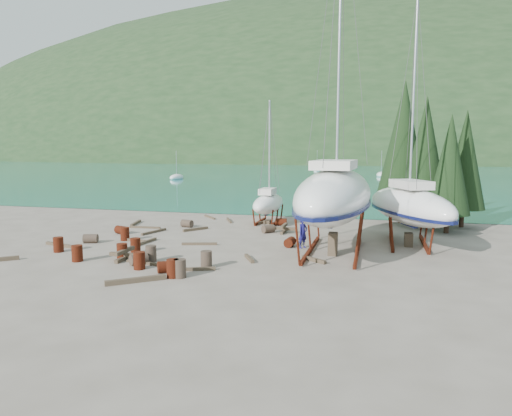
% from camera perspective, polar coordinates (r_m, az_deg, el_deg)
% --- Properties ---
extents(ground, '(600.00, 600.00, 0.00)m').
position_cam_1_polar(ground, '(27.14, -4.94, -5.47)').
color(ground, '#695F53').
rests_on(ground, ground).
extents(bay_water, '(700.00, 700.00, 0.00)m').
position_cam_1_polar(bay_water, '(340.07, 13.34, 6.14)').
color(bay_water, '#197F7C').
rests_on(bay_water, ground).
extents(far_hill, '(800.00, 360.00, 110.00)m').
position_cam_1_polar(far_hill, '(345.07, 13.36, 6.15)').
color(far_hill, '#1A3118').
rests_on(far_hill, ground).
extents(far_house_left, '(6.60, 5.60, 5.60)m').
position_cam_1_polar(far_house_left, '(225.72, -3.04, 6.55)').
color(far_house_left, beige).
rests_on(far_house_left, ground).
extents(far_house_center, '(6.60, 5.60, 5.60)m').
position_cam_1_polar(far_house_center, '(216.87, 7.15, 6.47)').
color(far_house_center, beige).
rests_on(far_house_center, ground).
extents(far_house_right, '(6.60, 5.60, 5.60)m').
position_cam_1_polar(far_house_right, '(215.95, 20.48, 6.07)').
color(far_house_right, beige).
rests_on(far_house_right, ground).
extents(cypress_near_right, '(3.60, 3.60, 10.00)m').
position_cam_1_polar(cypress_near_right, '(37.07, 20.38, 6.56)').
color(cypress_near_right, black).
rests_on(cypress_near_right, ground).
extents(cypress_mid_right, '(3.06, 3.06, 8.50)m').
position_cam_1_polar(cypress_mid_right, '(35.28, 23.05, 5.00)').
color(cypress_mid_right, black).
rests_on(cypress_mid_right, ground).
extents(cypress_back_left, '(4.14, 4.14, 11.50)m').
position_cam_1_polar(cypress_back_left, '(38.96, 17.94, 7.96)').
color(cypress_back_left, black).
rests_on(cypress_back_left, ground).
extents(cypress_far_right, '(3.24, 3.24, 9.00)m').
position_cam_1_polar(cypress_far_right, '(38.47, 24.66, 5.49)').
color(cypress_far_right, black).
rests_on(cypress_far_right, ground).
extents(moored_boat_left, '(2.00, 5.00, 6.05)m').
position_cam_1_polar(moored_boat_left, '(93.59, -9.88, 3.79)').
color(moored_boat_left, white).
rests_on(moored_boat_left, ground).
extents(moored_boat_mid, '(2.00, 5.00, 6.05)m').
position_cam_1_polar(moored_boat_mid, '(105.06, 15.36, 4.02)').
color(moored_boat_mid, white).
rests_on(moored_boat_mid, ground).
extents(moored_boat_far, '(2.00, 5.00, 6.05)m').
position_cam_1_polar(moored_boat_far, '(136.08, 7.63, 4.91)').
color(moored_boat_far, white).
rests_on(moored_boat_far, ground).
extents(large_sailboat_near, '(4.65, 13.58, 21.06)m').
position_cam_1_polar(large_sailboat_near, '(26.73, 9.83, 1.61)').
color(large_sailboat_near, white).
rests_on(large_sailboat_near, ground).
extents(large_sailboat_far, '(6.45, 10.05, 15.39)m').
position_cam_1_polar(large_sailboat_far, '(30.18, 18.63, 0.32)').
color(large_sailboat_far, white).
rests_on(large_sailboat_far, ground).
extents(small_sailboat_shore, '(2.15, 6.25, 9.92)m').
position_cam_1_polar(small_sailboat_shore, '(37.21, 1.55, 0.61)').
color(small_sailboat_shore, white).
rests_on(small_sailboat_shore, ground).
extents(worker, '(0.74, 0.81, 1.86)m').
position_cam_1_polar(worker, '(28.05, 5.88, -3.12)').
color(worker, navy).
rests_on(worker, ground).
extents(drum_0, '(0.58, 0.58, 0.88)m').
position_cam_1_polar(drum_0, '(29.31, -23.47, -4.22)').
color(drum_0, maroon).
rests_on(drum_0, ground).
extents(drum_1, '(1.00, 1.05, 0.58)m').
position_cam_1_polar(drum_1, '(24.78, -14.45, -6.23)').
color(drum_1, '#2D2823').
rests_on(drum_1, ground).
extents(drum_2, '(1.03, 0.85, 0.58)m').
position_cam_1_polar(drum_2, '(33.97, -16.48, -2.65)').
color(drum_2, maroon).
rests_on(drum_2, ground).
extents(drum_3, '(0.58, 0.58, 0.88)m').
position_cam_1_polar(drum_3, '(23.85, -14.38, -6.38)').
color(drum_3, maroon).
rests_on(drum_3, ground).
extents(drum_4, '(0.94, 0.68, 0.58)m').
position_cam_1_polar(drum_4, '(36.16, 3.15, -1.76)').
color(drum_4, maroon).
rests_on(drum_4, ground).
extents(drum_5, '(0.58, 0.58, 0.88)m').
position_cam_1_polar(drum_5, '(23.47, -6.23, -6.42)').
color(drum_5, '#2D2823').
rests_on(drum_5, ground).
extents(drum_6, '(0.66, 0.93, 0.58)m').
position_cam_1_polar(drum_6, '(28.43, 4.26, -4.27)').
color(drum_6, maroon).
rests_on(drum_6, ground).
extents(drum_7, '(0.58, 0.58, 0.88)m').
position_cam_1_polar(drum_7, '(21.98, -10.36, -7.45)').
color(drum_7, maroon).
rests_on(drum_7, ground).
extents(drum_8, '(0.58, 0.58, 0.88)m').
position_cam_1_polar(drum_8, '(31.47, -16.07, -3.13)').
color(drum_8, maroon).
rests_on(drum_8, ground).
extents(drum_9, '(1.00, 0.78, 0.58)m').
position_cam_1_polar(drum_9, '(35.78, -8.62, -1.93)').
color(drum_9, '#2D2823').
rests_on(drum_9, ground).
extents(drum_10, '(0.58, 0.58, 0.88)m').
position_cam_1_polar(drum_10, '(26.50, -21.45, -5.30)').
color(drum_10, maroon).
rests_on(drum_10, ground).
extents(drum_11, '(1.02, 1.04, 0.58)m').
position_cam_1_polar(drum_11, '(33.05, 1.54, -2.62)').
color(drum_11, '#2D2823').
rests_on(drum_11, ground).
extents(drum_12, '(1.05, 0.97, 0.58)m').
position_cam_1_polar(drum_12, '(22.94, -11.09, -7.22)').
color(drum_12, maroon).
rests_on(drum_12, ground).
extents(drum_13, '(0.58, 0.58, 0.88)m').
position_cam_1_polar(drum_13, '(26.18, -16.39, -5.23)').
color(drum_13, maroon).
rests_on(drum_13, ground).
extents(drum_14, '(0.58, 0.58, 0.88)m').
position_cam_1_polar(drum_14, '(27.55, -14.83, -4.56)').
color(drum_14, maroon).
rests_on(drum_14, ground).
extents(drum_15, '(1.02, 0.83, 0.58)m').
position_cam_1_polar(drum_15, '(31.35, -19.96, -3.61)').
color(drum_15, '#2D2823').
rests_on(drum_15, ground).
extents(drum_16, '(0.58, 0.58, 0.88)m').
position_cam_1_polar(drum_16, '(25.27, -12.99, -5.57)').
color(drum_16, '#2D2823').
rests_on(drum_16, ground).
extents(drum_17, '(0.58, 0.58, 0.88)m').
position_cam_1_polar(drum_17, '(21.92, -9.49, -7.47)').
color(drum_17, '#2D2823').
rests_on(drum_17, ground).
extents(timber_0, '(1.69, 1.89, 0.14)m').
position_cam_1_polar(timber_0, '(40.46, -5.81, -1.13)').
color(timber_0, brown).
rests_on(timber_0, ground).
extents(timber_1, '(1.47, 1.13, 0.19)m').
position_cam_1_polar(timber_1, '(24.92, 7.22, -6.43)').
color(timber_1, brown).
rests_on(timber_1, ground).
extents(timber_2, '(0.77, 2.50, 0.19)m').
position_cam_1_polar(timber_2, '(38.12, -14.80, -1.82)').
color(timber_2, brown).
rests_on(timber_2, ground).
extents(timber_3, '(2.63, 0.69, 0.15)m').
position_cam_1_polar(timber_3, '(24.77, -13.50, -6.72)').
color(timber_3, brown).
rests_on(timber_3, ground).
extents(timber_4, '(2.03, 0.54, 0.17)m').
position_cam_1_polar(timber_4, '(31.05, -15.09, -3.90)').
color(timber_4, brown).
rests_on(timber_4, ground).
extents(timber_5, '(2.60, 1.17, 0.16)m').
position_cam_1_polar(timber_5, '(23.12, -8.51, -7.59)').
color(timber_5, brown).
rests_on(timber_5, ground).
extents(timber_6, '(0.77, 1.56, 0.19)m').
position_cam_1_polar(timber_6, '(37.01, 0.63, -1.85)').
color(timber_6, brown).
rests_on(timber_6, ground).
extents(timber_7, '(0.94, 1.51, 0.17)m').
position_cam_1_polar(timber_7, '(25.06, -0.85, -6.32)').
color(timber_7, brown).
rests_on(timber_7, ground).
extents(timber_8, '(1.40, 1.81, 0.19)m').
position_cam_1_polar(timber_8, '(34.32, -7.57, -2.64)').
color(timber_8, brown).
rests_on(timber_8, ground).
extents(timber_9, '(1.13, 2.14, 0.15)m').
position_cam_1_polar(timber_9, '(38.42, -3.39, -1.55)').
color(timber_9, brown).
rests_on(timber_9, ground).
extents(timber_11, '(2.18, 0.75, 0.15)m').
position_cam_1_polar(timber_11, '(29.11, -7.09, -4.46)').
color(timber_11, brown).
rests_on(timber_11, ground).
extents(timber_12, '(0.35, 2.38, 0.17)m').
position_cam_1_polar(timber_12, '(30.25, -13.62, -4.15)').
color(timber_12, brown).
rests_on(timber_12, ground).
extents(timber_13, '(0.98, 0.86, 0.22)m').
position_cam_1_polar(timber_13, '(28.36, -28.59, -5.57)').
color(timber_13, brown).
rests_on(timber_13, ground).
extents(timber_14, '(2.86, 0.91, 0.18)m').
position_cam_1_polar(timber_14, '(30.86, -23.08, -4.30)').
color(timber_14, brown).
rests_on(timber_14, ground).
extents(timber_15, '(2.47, 0.34, 0.15)m').
position_cam_1_polar(timber_15, '(35.97, -13.72, -2.36)').
color(timber_15, brown).
rests_on(timber_15, ground).
extents(timber_16, '(2.26, 1.89, 0.23)m').
position_cam_1_polar(timber_16, '(21.64, -14.78, -8.70)').
color(timber_16, brown).
rests_on(timber_16, ground).
extents(timber_17, '(0.80, 2.47, 0.16)m').
position_cam_1_polar(timber_17, '(33.87, -12.63, -2.91)').
color(timber_17, brown).
rests_on(timber_17, ground).
extents(timber_pile_fore, '(1.80, 1.80, 0.60)m').
position_cam_1_polar(timber_pile_fore, '(26.01, -16.09, -5.62)').
color(timber_pile_fore, brown).
rests_on(timber_pile_fore, ground).
extents(timber_pile_aft, '(1.80, 1.80, 0.60)m').
position_cam_1_polar(timber_pile_aft, '(33.14, 3.51, -2.58)').
color(timber_pile_aft, brown).
rests_on(timber_pile_aft, ground).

